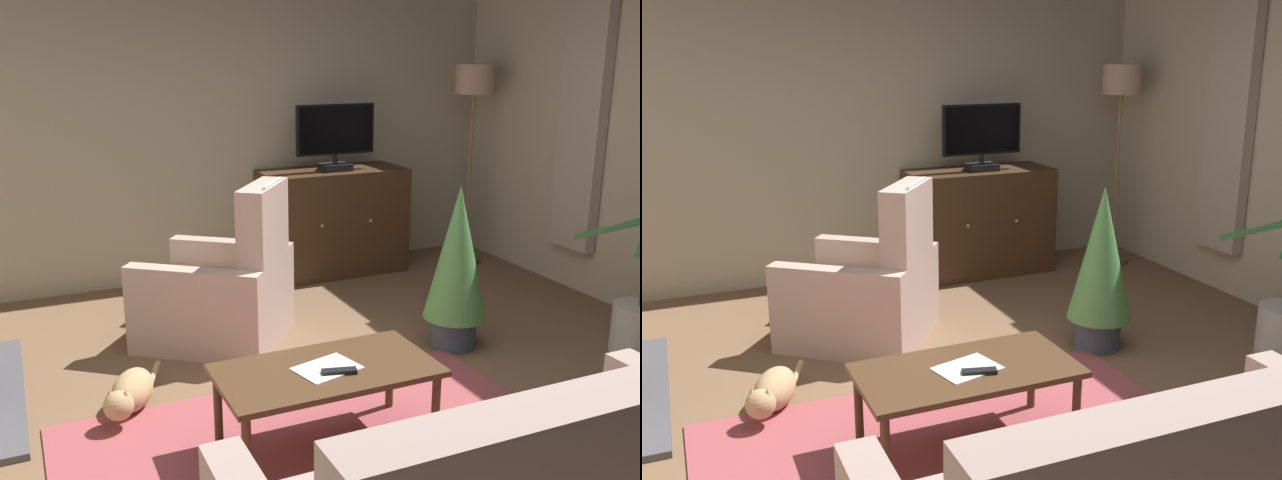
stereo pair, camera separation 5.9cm
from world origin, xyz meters
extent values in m
cube|color=brown|center=(0.00, 0.00, -0.02)|extent=(5.82, 6.26, 0.04)
cube|color=#B2A88E|center=(0.00, 2.88, 1.41)|extent=(5.82, 0.10, 2.83)
cube|color=#B2A393|center=(2.55, 1.28, 1.55)|extent=(0.10, 0.44, 2.37)
cube|color=#9E474C|center=(-0.35, -0.34, 0.01)|extent=(2.52, 1.97, 0.01)
cube|color=black|center=(0.96, 2.53, 0.03)|extent=(1.21, 0.49, 0.06)
cube|color=#422B19|center=(0.96, 2.53, 0.47)|extent=(1.27, 0.55, 0.93)
sphere|color=tan|center=(0.73, 2.24, 0.51)|extent=(0.03, 0.03, 0.03)
sphere|color=tan|center=(1.19, 2.24, 0.51)|extent=(0.03, 0.03, 0.03)
cube|color=black|center=(0.96, 2.48, 0.96)|extent=(0.26, 0.20, 0.06)
cylinder|color=black|center=(0.96, 2.48, 1.03)|extent=(0.04, 0.04, 0.08)
cube|color=black|center=(0.96, 2.48, 1.28)|extent=(0.71, 0.05, 0.43)
cube|color=black|center=(0.96, 2.45, 1.28)|extent=(0.67, 0.01, 0.39)
cube|color=#4C331E|center=(-0.30, -0.12, 0.43)|extent=(1.08, 0.57, 0.03)
cylinder|color=#4C331E|center=(0.19, 0.11, 0.21)|extent=(0.04, 0.04, 0.41)
cylinder|color=#4C331E|center=(-0.79, 0.12, 0.21)|extent=(0.04, 0.04, 0.41)
cylinder|color=#4C331E|center=(0.19, -0.36, 0.21)|extent=(0.04, 0.04, 0.41)
cylinder|color=#4C331E|center=(-0.79, -0.35, 0.21)|extent=(0.04, 0.04, 0.41)
cube|color=black|center=(-0.27, -0.20, 0.45)|extent=(0.18, 0.09, 0.02)
cube|color=silver|center=(-0.30, -0.13, 0.44)|extent=(0.34, 0.29, 0.01)
cube|color=#BC9E8E|center=(-0.42, 1.48, 0.20)|extent=(1.08, 1.01, 0.41)
cube|color=#BC9E8E|center=(-0.13, 1.26, 0.75)|extent=(0.49, 0.57, 0.70)
cube|color=#BC9E8E|center=(-0.64, 1.20, 0.30)|extent=(0.80, 0.65, 0.61)
cube|color=#BC9E8E|center=(-0.21, 1.77, 0.30)|extent=(0.80, 0.65, 0.61)
cube|color=white|center=(-0.07, 1.22, 1.00)|extent=(0.24, 0.31, 0.24)
cylinder|color=#3D4C5B|center=(1.01, 0.69, 0.11)|extent=(0.30, 0.30, 0.21)
cone|color=#4C8E47|center=(1.01, 0.69, 0.66)|extent=(0.42, 0.42, 0.90)
cube|color=#3D7F42|center=(2.18, 0.33, 0.83)|extent=(0.29, 0.49, 0.20)
cube|color=#3D7F42|center=(1.90, 0.26, 0.83)|extent=(0.38, 0.38, 0.17)
ellipsoid|color=tan|center=(-1.12, 0.70, 0.11)|extent=(0.36, 0.43, 0.21)
sphere|color=tan|center=(-1.23, 0.48, 0.14)|extent=(0.16, 0.16, 0.16)
cone|color=tan|center=(-1.19, 0.46, 0.21)|extent=(0.04, 0.04, 0.04)
cone|color=tan|center=(-1.27, 0.50, 0.21)|extent=(0.04, 0.04, 0.04)
cylinder|color=tan|center=(-0.96, 0.94, 0.06)|extent=(0.13, 0.22, 0.08)
cylinder|color=#4C4233|center=(2.25, 2.31, 0.02)|extent=(0.31, 0.31, 0.04)
cylinder|color=olive|center=(2.25, 2.31, 0.78)|extent=(0.03, 0.03, 1.56)
cylinder|color=tan|center=(2.25, 2.31, 1.69)|extent=(0.34, 0.34, 0.26)
camera|label=1|loc=(-1.62, -3.02, 1.96)|focal=39.73mm
camera|label=2|loc=(-1.57, -3.04, 1.96)|focal=39.73mm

